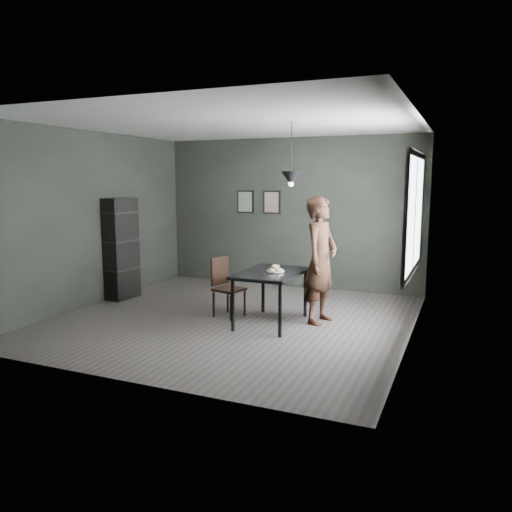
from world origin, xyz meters
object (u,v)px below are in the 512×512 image
at_px(wood_chair, 225,283).
at_px(pendant_lamp, 291,178).
at_px(white_plate, 275,271).
at_px(cafe_table, 271,277).
at_px(shelf_unit, 121,249).
at_px(woman, 321,260).

relative_size(wood_chair, pendant_lamp, 1.03).
distance_m(white_plate, wood_chair, 0.89).
relative_size(white_plate, wood_chair, 0.26).
bearing_deg(white_plate, wood_chair, 172.34).
height_order(cafe_table, white_plate, white_plate).
bearing_deg(shelf_unit, pendant_lamp, -1.11).
relative_size(woman, wood_chair, 2.02).
height_order(shelf_unit, pendant_lamp, pendant_lamp).
distance_m(white_plate, woman, 0.67).
height_order(cafe_table, wood_chair, wood_chair).
relative_size(woman, shelf_unit, 1.05).
distance_m(white_plate, pendant_lamp, 1.31).
height_order(wood_chair, shelf_unit, shelf_unit).
bearing_deg(shelf_unit, woman, 3.59).
height_order(white_plate, shelf_unit, shelf_unit).
distance_m(cafe_table, shelf_unit, 2.96).
distance_m(woman, shelf_unit, 3.54).
xyz_separation_m(cafe_table, pendant_lamp, (0.25, 0.10, 1.38)).
bearing_deg(wood_chair, pendant_lamp, 12.06).
height_order(cafe_table, shelf_unit, shelf_unit).
bearing_deg(wood_chair, woman, 22.57).
height_order(white_plate, woman, woman).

